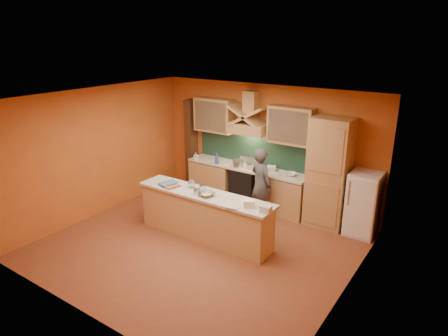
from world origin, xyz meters
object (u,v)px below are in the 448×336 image
Objects in this scene: stove at (246,186)px; person at (261,183)px; mixing_bowl at (206,194)px; kitchen_scale at (197,192)px; fridge at (363,204)px.

stove is 0.86m from person.
stove is at bearing 98.97° from mixing_bowl.
person is 1.57m from mixing_bowl.
mixing_bowl is (0.20, 0.05, -0.01)m from kitchen_scale.
kitchen_scale is (-2.59, -2.03, 0.34)m from fridge.
kitchen_scale is (-0.53, -1.56, 0.20)m from person.
stove is 8.42× the size of kitchen_scale.
person is 5.25× the size of mixing_bowl.
kitchen_scale is 0.36× the size of mixing_bowl.
fridge reaches higher than mixing_bowl.
mixing_bowl is (0.31, -1.98, 0.53)m from stove.
fridge reaches higher than stove.
person is at bearing 51.11° from kitchen_scale.
kitchen_scale is 0.21m from mixing_bowl.
mixing_bowl is at bearing -140.25° from fridge.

